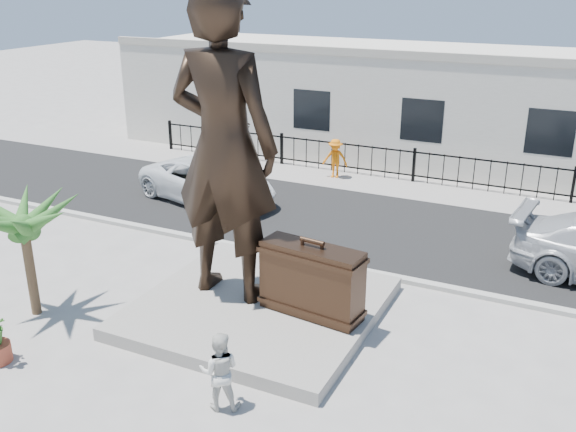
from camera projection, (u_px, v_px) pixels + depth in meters
name	position (u px, v px, depth m)	size (l,w,h in m)	color
ground	(246.00, 350.00, 13.32)	(100.00, 100.00, 0.00)	#9E9991
street	(371.00, 224.00, 20.06)	(40.00, 7.00, 0.01)	black
curb	(329.00, 265.00, 17.09)	(40.00, 0.25, 0.12)	#A5A399
far_sidewalk	(407.00, 188.00, 23.43)	(40.00, 2.50, 0.02)	#9E9991
plinth	(259.00, 307.00, 14.73)	(5.20, 5.20, 0.30)	gray
fence	(414.00, 166.00, 23.89)	(22.00, 0.10, 1.20)	black
building	(443.00, 104.00, 26.86)	(28.00, 7.00, 4.40)	silver
statue	(224.00, 147.00, 13.93)	(2.55, 1.67, 6.99)	black
suitcase	(312.00, 280.00, 13.89)	(2.27, 0.72, 1.60)	#312014
tourist	(220.00, 371.00, 11.32)	(0.73, 0.57, 1.50)	silver
car_white	(208.00, 181.00, 21.77)	(2.35, 5.10, 1.42)	white
worker	(335.00, 158.00, 24.31)	(0.96, 0.55, 1.49)	orange
palm_tree	(37.00, 313.00, 14.78)	(1.80, 1.80, 3.20)	#2B5D21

